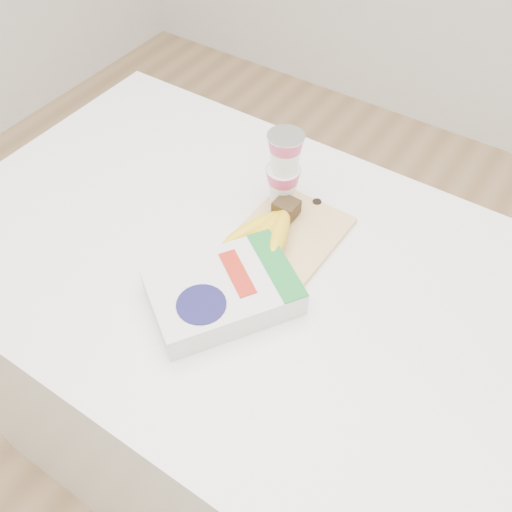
{
  "coord_description": "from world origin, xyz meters",
  "views": [
    {
      "loc": [
        0.47,
        -0.61,
        1.8
      ],
      "look_at": [
        0.06,
        -0.01,
        0.98
      ],
      "focal_mm": 40.0,
      "sensor_mm": 36.0,
      "label": 1
    }
  ],
  "objects_px": {
    "bananas": "(268,229)",
    "cereal_box": "(223,292)",
    "cutting_board": "(286,238)",
    "table": "(238,372)",
    "yogurt_stack": "(284,167)"
  },
  "relations": [
    {
      "from": "table",
      "to": "cutting_board",
      "type": "relative_size",
      "value": 4.79
    },
    {
      "from": "bananas",
      "to": "cereal_box",
      "type": "xyz_separation_m",
      "value": [
        0.01,
        -0.18,
        -0.01
      ]
    },
    {
      "from": "bananas",
      "to": "yogurt_stack",
      "type": "height_order",
      "value": "yogurt_stack"
    },
    {
      "from": "table",
      "to": "cutting_board",
      "type": "bearing_deg",
      "value": 52.7
    },
    {
      "from": "cereal_box",
      "to": "bananas",
      "type": "bearing_deg",
      "value": 127.95
    },
    {
      "from": "bananas",
      "to": "yogurt_stack",
      "type": "bearing_deg",
      "value": 107.18
    },
    {
      "from": "bananas",
      "to": "cereal_box",
      "type": "bearing_deg",
      "value": -85.54
    },
    {
      "from": "cutting_board",
      "to": "cereal_box",
      "type": "distance_m",
      "value": 0.2
    },
    {
      "from": "table",
      "to": "yogurt_stack",
      "type": "bearing_deg",
      "value": 87.24
    },
    {
      "from": "table",
      "to": "cereal_box",
      "type": "xyz_separation_m",
      "value": [
        0.06,
        -0.11,
        0.5
      ]
    },
    {
      "from": "bananas",
      "to": "yogurt_stack",
      "type": "xyz_separation_m",
      "value": [
        -0.03,
        0.11,
        0.07
      ]
    },
    {
      "from": "cutting_board",
      "to": "bananas",
      "type": "relative_size",
      "value": 1.38
    },
    {
      "from": "yogurt_stack",
      "to": "cereal_box",
      "type": "distance_m",
      "value": 0.3
    },
    {
      "from": "table",
      "to": "bananas",
      "type": "height_order",
      "value": "bananas"
    },
    {
      "from": "table",
      "to": "cereal_box",
      "type": "distance_m",
      "value": 0.51
    }
  ]
}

